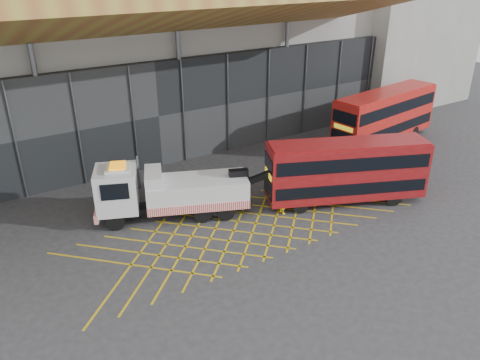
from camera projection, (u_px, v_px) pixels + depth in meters
ground_plane at (210, 238)px, 27.15m from camera, size 120.00×120.00×0.00m
road_markings at (245, 227)px, 28.30m from camera, size 21.56×7.16×0.01m
construction_building at (118, 36)px, 38.24m from camera, size 55.00×23.97×18.00m
east_building at (395, 6)px, 50.50m from camera, size 15.00×12.00×20.00m
recovery_truck at (167, 191)px, 28.73m from camera, size 10.66×5.97×3.82m
bus_towed at (346, 169)px, 30.30m from camera, size 10.46×6.26×4.22m
bus_second at (385, 115)px, 40.18m from camera, size 11.53×4.13×4.59m
worker at (283, 200)px, 29.48m from camera, size 0.48×0.70×1.85m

